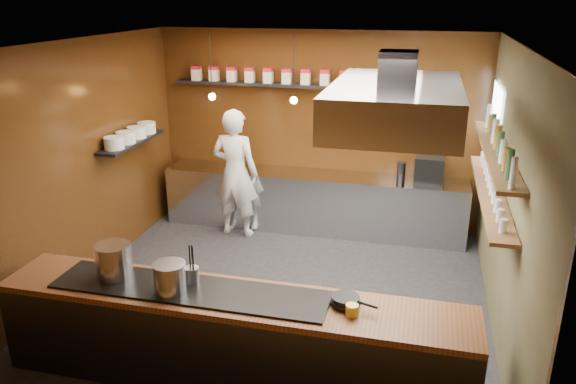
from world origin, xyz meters
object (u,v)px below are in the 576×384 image
(stockpot_large, at_px, (114,261))
(stockpot_small, at_px, (170,278))
(espresso_machine, at_px, (430,170))
(extractor_hood, at_px, (396,104))
(chef, at_px, (235,173))

(stockpot_large, relative_size, stockpot_small, 1.15)
(stockpot_large, height_order, espresso_machine, espresso_machine)
(extractor_hood, height_order, stockpot_large, extractor_hood)
(stockpot_large, xyz_separation_m, stockpot_small, (0.64, -0.13, -0.03))
(stockpot_large, bearing_deg, espresso_machine, 52.18)
(extractor_hood, distance_m, stockpot_small, 2.66)
(stockpot_small, distance_m, espresso_machine, 4.45)
(extractor_hood, bearing_deg, stockpot_small, -144.85)
(espresso_machine, bearing_deg, chef, -167.27)
(extractor_hood, relative_size, stockpot_small, 6.67)
(extractor_hood, xyz_separation_m, stockpot_small, (-1.84, -1.29, -1.42))
(stockpot_large, bearing_deg, extractor_hood, 25.14)
(stockpot_large, distance_m, chef, 3.28)
(stockpot_large, relative_size, espresso_machine, 0.86)
(stockpot_large, bearing_deg, stockpot_small, -11.74)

